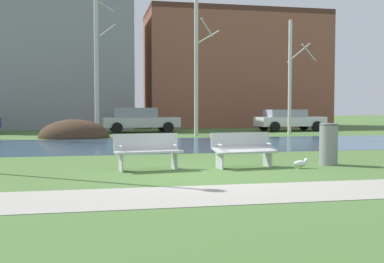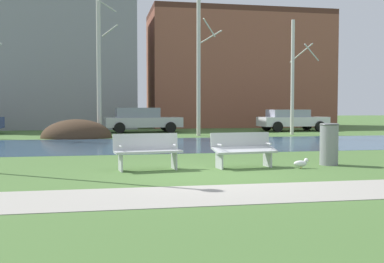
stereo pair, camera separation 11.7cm
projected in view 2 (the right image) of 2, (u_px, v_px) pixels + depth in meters
name	position (u px, v px, depth m)	size (l,w,h in m)	color
ground_plane	(156.00, 142.00, 20.24)	(120.00, 120.00, 0.00)	#476B33
paved_path_strip	(236.00, 194.00, 8.11)	(60.00, 1.85, 0.01)	#9E998E
river_band	(160.00, 144.00, 18.87)	(80.00, 7.71, 0.01)	#33516B
soil_mound	(77.00, 138.00, 23.04)	(3.46, 2.46, 1.85)	#423021
bench_left	(147.00, 150.00, 11.20)	(1.66, 0.75, 0.87)	#B2B5B7
bench_right	(243.00, 149.00, 11.65)	(1.66, 0.75, 0.87)	#B2B5B7
trash_bin	(329.00, 144.00, 12.16)	(0.50, 0.50, 1.09)	gray
seagull	(301.00, 163.00, 11.50)	(0.42, 0.15, 0.25)	white
birch_left	(99.00, 49.00, 23.14)	(1.07, 1.85, 8.71)	#BCB7A8
birch_center_left	(199.00, 54.00, 24.51)	(1.34, 2.12, 8.53)	beige
birch_center	(294.00, 76.00, 25.69)	(1.62, 2.64, 6.30)	beige
parked_sedan_second_silver	(142.00, 119.00, 28.12)	(4.62, 2.11, 1.48)	#B2B5BC
parked_hatch_third_white	(291.00, 120.00, 29.60)	(4.38, 2.09, 1.37)	silver
building_grey_warehouse	(36.00, 63.00, 33.40)	(14.04, 6.60, 9.38)	gray
building_brick_low	(238.00, 70.00, 36.85)	(13.88, 6.12, 8.89)	brown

